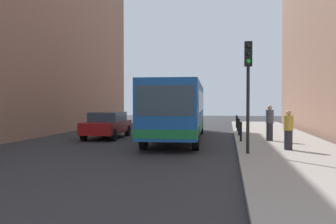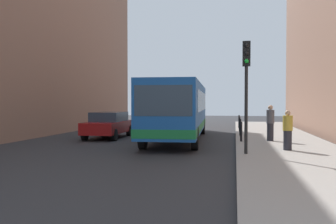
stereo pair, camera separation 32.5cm
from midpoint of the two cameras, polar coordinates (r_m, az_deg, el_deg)
The scene contains 11 objects.
ground_plane at distance 16.52m, azimuth -0.90°, elevation -5.52°, with size 80.00×80.00×0.00m, color #2D2D30.
sidewalk at distance 16.42m, azimuth 18.06°, elevation -5.38°, with size 4.40×40.00×0.15m, color #9E9991.
bus at distance 19.19m, azimuth 1.13°, elevation 0.62°, with size 3.05×11.13×3.00m.
car_beside_bus at distance 20.69m, azimuth -10.13°, elevation -1.96°, with size 1.97×4.45×1.48m.
traffic_light at distance 13.34m, azimuth 12.04°, elevation 5.71°, with size 0.28×0.33×4.10m.
bollard_near at distance 17.57m, azimuth 11.09°, elevation -3.08°, with size 0.11×0.11×0.95m, color black.
bollard_mid at distance 20.69m, azimuth 10.87°, elevation -2.40°, with size 0.11×0.11×0.95m, color black.
bollard_far at distance 23.80m, azimuth 10.70°, elevation -1.89°, with size 0.11×0.11×0.95m, color black.
bollard_farthest at distance 26.92m, azimuth 10.58°, elevation -1.51°, with size 0.11×0.11×0.95m, color black.
pedestrian_near_signal at distance 14.85m, azimuth 18.14°, elevation -2.78°, with size 0.38×0.38×1.58m.
pedestrian_mid_sidewalk at distance 18.18m, azimuth 15.49°, elevation -1.68°, with size 0.38×0.38×1.76m.
Camera 1 is at (2.83, -16.15, 2.01)m, focal length 38.03 mm.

